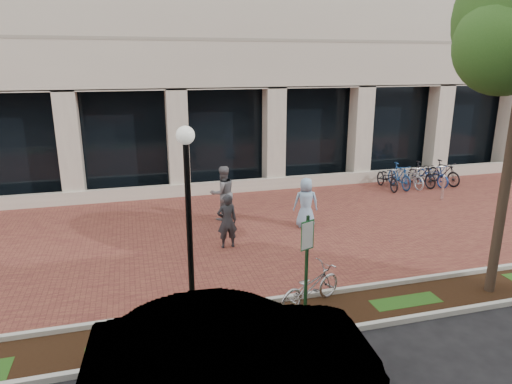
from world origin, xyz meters
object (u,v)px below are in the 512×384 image
object	(u,v)px
pedestrian_mid	(223,193)
sedan_near_curb	(235,353)
lamppost	(189,214)
parking_sign	(307,254)
locked_bicycle	(311,286)
bollard	(443,187)
pedestrian_left	(227,221)
pedestrian_right	(306,203)
bike_rack_cluster	(416,175)

from	to	relation	value
pedestrian_mid	sedan_near_curb	world-z (taller)	pedestrian_mid
lamppost	sedan_near_curb	xyz separation A→B (m)	(0.34, -2.50, -1.54)
parking_sign	sedan_near_curb	size ratio (longest dim) A/B	0.50
locked_bicycle	bollard	world-z (taller)	bollard
parking_sign	pedestrian_left	world-z (taller)	parking_sign
pedestrian_right	bollard	xyz separation A→B (m)	(6.21, 1.34, -0.30)
parking_sign	pedestrian_mid	bearing A→B (deg)	71.76
locked_bicycle	pedestrian_left	size ratio (longest dim) A/B	1.08
lamppost	bollard	distance (m)	12.15
parking_sign	pedestrian_left	bearing A→B (deg)	78.99
locked_bicycle	pedestrian_mid	distance (m)	6.20
bike_rack_cluster	parking_sign	bearing A→B (deg)	-137.09
lamppost	bollard	size ratio (longest dim) A/B	3.98
lamppost	bollard	xyz separation A→B (m)	(10.51, 5.83, -1.77)
pedestrian_right	sedan_near_curb	xyz separation A→B (m)	(-3.96, -6.99, -0.07)
lamppost	locked_bicycle	bearing A→B (deg)	-4.82
parking_sign	sedan_near_curb	bearing A→B (deg)	-158.18
pedestrian_left	bollard	size ratio (longest dim) A/B	1.58
pedestrian_left	bike_rack_cluster	bearing A→B (deg)	-155.59
sedan_near_curb	lamppost	bearing A→B (deg)	12.34
parking_sign	pedestrian_right	size ratio (longest dim) A/B	1.38
pedestrian_right	lamppost	bearing A→B (deg)	58.78
bike_rack_cluster	locked_bicycle	bearing A→B (deg)	-137.61
pedestrian_mid	bike_rack_cluster	world-z (taller)	pedestrian_mid
locked_bicycle	pedestrian_right	world-z (taller)	pedestrian_right
locked_bicycle	bollard	xyz separation A→B (m)	(7.94, 6.05, 0.06)
locked_bicycle	pedestrian_right	bearing A→B (deg)	-43.83
bollard	pedestrian_right	bearing A→B (deg)	-167.82
lamppost	pedestrian_mid	size ratio (longest dim) A/B	2.17
sedan_near_curb	bike_rack_cluster	bearing A→B (deg)	-40.36
lamppost	pedestrian_mid	world-z (taller)	lamppost
locked_bicycle	pedestrian_right	distance (m)	5.03
pedestrian_right	sedan_near_curb	bearing A→B (deg)	73.01
pedestrian_left	bollard	bearing A→B (deg)	-166.50
bollard	bike_rack_cluster	size ratio (longest dim) A/B	0.29
pedestrian_left	pedestrian_right	xyz separation A→B (m)	(2.81, 1.02, 0.02)
pedestrian_mid	lamppost	bearing A→B (deg)	58.49
locked_bicycle	pedestrian_mid	xyz separation A→B (m)	(-0.70, 6.14, 0.48)
parking_sign	bollard	size ratio (longest dim) A/B	2.23
pedestrian_mid	bollard	bearing A→B (deg)	165.39
pedestrian_mid	bollard	distance (m)	8.65
bollard	sedan_near_curb	bearing A→B (deg)	-140.67
locked_bicycle	parking_sign	bearing A→B (deg)	123.14
pedestrian_left	pedestrian_right	world-z (taller)	pedestrian_right
bike_rack_cluster	sedan_near_curb	distance (m)	14.66
lamppost	bike_rack_cluster	xyz separation A→B (m)	(10.69, 7.88, -1.78)
pedestrian_mid	bike_rack_cluster	xyz separation A→B (m)	(8.83, 1.95, -0.43)
lamppost	bike_rack_cluster	world-z (taller)	lamppost
locked_bicycle	pedestrian_left	distance (m)	3.86
pedestrian_left	bike_rack_cluster	xyz separation A→B (m)	(9.20, 4.40, -0.30)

